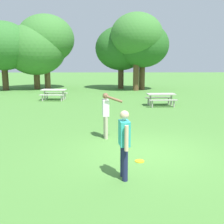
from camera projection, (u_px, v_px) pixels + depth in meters
ground_plane at (145, 152)px, 8.29m from camera, size 120.00×120.00×0.00m
person_thrower at (124, 140)px, 6.28m from camera, size 0.27×0.61×1.64m
person_catcher at (106, 112)px, 9.67m from camera, size 0.73×0.61×1.64m
frisbee at (140, 161)px, 7.53m from camera, size 0.26×0.26×0.03m
picnic_table_near at (161, 97)px, 16.80m from camera, size 1.78×1.52×0.77m
picnic_table_far at (54, 92)px, 19.29m from camera, size 1.79×1.53×0.77m
tree_tall_left at (3, 46)px, 25.25m from camera, size 5.30×5.30×6.39m
tree_broad_center at (35, 49)px, 26.48m from camera, size 5.88×5.88×6.38m
tree_far_right at (46, 39)px, 26.73m from camera, size 5.57×5.57×7.25m
tree_slender_mid at (121, 48)px, 26.93m from camera, size 5.08×5.08×6.16m
tree_back_left at (137, 36)px, 24.85m from camera, size 4.79×4.79×7.11m
tree_back_right at (143, 45)px, 25.70m from camera, size 4.95×4.95×6.35m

